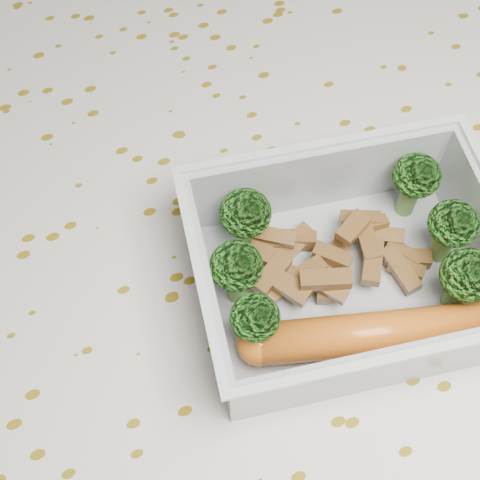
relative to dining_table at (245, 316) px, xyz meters
name	(u,v)px	position (x,y,z in m)	size (l,w,h in m)	color
ground_plane	(242,471)	(0.00, 0.00, -0.67)	(4.00, 4.00, 0.00)	olive
dining_table	(245,316)	(0.00, 0.00, 0.00)	(1.40, 0.90, 0.75)	brown
tablecloth	(246,290)	(0.00, 0.00, 0.05)	(1.46, 0.96, 0.19)	silver
lunch_container	(346,274)	(0.06, -0.04, 0.11)	(0.22, 0.18, 0.07)	silver
broccoli_florets	(349,245)	(0.06, -0.03, 0.13)	(0.18, 0.13, 0.06)	#608C3F
meat_pile	(332,258)	(0.05, -0.02, 0.11)	(0.13, 0.08, 0.03)	brown
sausage	(373,333)	(0.05, -0.08, 0.11)	(0.17, 0.07, 0.03)	#CE6318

